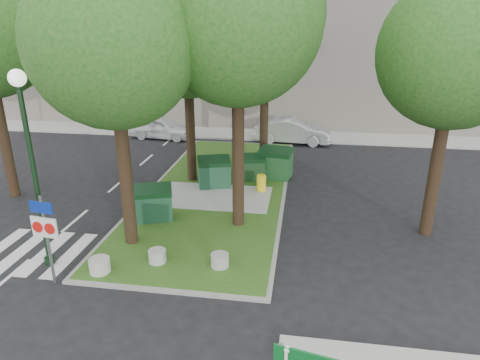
% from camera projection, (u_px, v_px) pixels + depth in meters
% --- Properties ---
extents(ground, '(120.00, 120.00, 0.00)m').
position_uv_depth(ground, '(148.00, 289.00, 12.66)').
color(ground, black).
rests_on(ground, ground).
extents(median_island, '(6.00, 16.00, 0.12)m').
position_uv_depth(median_island, '(218.00, 189.00, 19.97)').
color(median_island, '#254814').
rests_on(median_island, ground).
extents(median_kerb, '(6.30, 16.30, 0.10)m').
position_uv_depth(median_kerb, '(218.00, 190.00, 19.97)').
color(median_kerb, gray).
rests_on(median_kerb, ground).
extents(building_sidewalk, '(42.00, 3.00, 0.12)m').
position_uv_depth(building_sidewalk, '(241.00, 134.00, 29.76)').
color(building_sidewalk, '#999993').
rests_on(building_sidewalk, ground).
extents(zebra_crossing, '(5.00, 3.00, 0.01)m').
position_uv_depth(zebra_crossing, '(58.00, 254.00, 14.58)').
color(zebra_crossing, silver).
rests_on(zebra_crossing, ground).
extents(apartment_building, '(41.00, 12.00, 16.00)m').
position_uv_depth(apartment_building, '(255.00, 13.00, 33.93)').
color(apartment_building, tan).
rests_on(apartment_building, ground).
extents(tree_median_near_left, '(5.20, 5.20, 10.53)m').
position_uv_depth(tree_median_near_left, '(114.00, 26.00, 12.66)').
color(tree_median_near_left, black).
rests_on(tree_median_near_left, ground).
extents(tree_median_near_right, '(5.60, 5.60, 11.46)m').
position_uv_depth(tree_median_near_right, '(241.00, 3.00, 13.78)').
color(tree_median_near_right, black).
rests_on(tree_median_near_right, ground).
extents(tree_median_mid, '(4.80, 4.80, 9.99)m').
position_uv_depth(tree_median_mid, '(189.00, 32.00, 18.73)').
color(tree_median_mid, black).
rests_on(tree_median_mid, ground).
extents(tree_median_far, '(5.80, 5.80, 11.93)m').
position_uv_depth(tree_median_far, '(268.00, 2.00, 20.58)').
color(tree_median_far, black).
rests_on(tree_median_far, ground).
extents(tree_street_right, '(5.00, 5.00, 10.06)m').
position_uv_depth(tree_street_right, '(460.00, 37.00, 13.60)').
color(tree_street_right, black).
rests_on(tree_street_right, ground).
extents(dumpster_a, '(1.69, 1.42, 1.35)m').
position_uv_depth(dumpster_a, '(154.00, 203.00, 16.70)').
color(dumpster_a, '#0F3821').
rests_on(dumpster_a, median_island).
extents(dumpster_b, '(1.74, 1.44, 1.40)m').
position_uv_depth(dumpster_b, '(214.00, 172.00, 20.02)').
color(dumpster_b, '#113D24').
rests_on(dumpster_b, median_island).
extents(dumpster_c, '(1.46, 1.15, 1.22)m').
position_uv_depth(dumpster_c, '(251.00, 167.00, 20.96)').
color(dumpster_c, black).
rests_on(dumpster_c, median_island).
extents(dumpster_d, '(1.79, 1.41, 1.50)m').
position_uv_depth(dumpster_d, '(275.00, 163.00, 21.16)').
color(dumpster_d, '#14431C').
rests_on(dumpster_d, median_island).
extents(bollard_left, '(0.64, 0.64, 0.46)m').
position_uv_depth(bollard_left, '(100.00, 265.00, 13.24)').
color(bollard_left, '#B0AFAA').
rests_on(bollard_left, median_island).
extents(bollard_right, '(0.58, 0.58, 0.42)m').
position_uv_depth(bollard_right, '(220.00, 260.00, 13.56)').
color(bollard_right, '#979792').
rests_on(bollard_right, median_island).
extents(bollard_mid, '(0.57, 0.57, 0.41)m').
position_uv_depth(bollard_mid, '(157.00, 256.00, 13.82)').
color(bollard_mid, '#A2A29D').
rests_on(bollard_mid, median_island).
extents(litter_bin, '(0.43, 0.43, 0.75)m').
position_uv_depth(litter_bin, '(261.00, 183.00, 19.54)').
color(litter_bin, yellow).
rests_on(litter_bin, median_island).
extents(street_lamp, '(0.49, 0.49, 6.21)m').
position_uv_depth(street_lamp, '(30.00, 149.00, 12.65)').
color(street_lamp, black).
rests_on(street_lamp, ground).
extents(traffic_sign_pole, '(0.85, 0.15, 2.85)m').
position_uv_depth(traffic_sign_pole, '(45.00, 228.00, 12.35)').
color(traffic_sign_pole, slate).
rests_on(traffic_sign_pole, ground).
extents(car_white, '(4.43, 2.16, 1.46)m').
position_uv_depth(car_white, '(162.00, 128.00, 28.66)').
color(car_white, silver).
rests_on(car_white, ground).
extents(car_silver, '(4.90, 2.01, 1.58)m').
position_uv_depth(car_silver, '(293.00, 131.00, 27.53)').
color(car_silver, '#A7ABAF').
rests_on(car_silver, ground).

